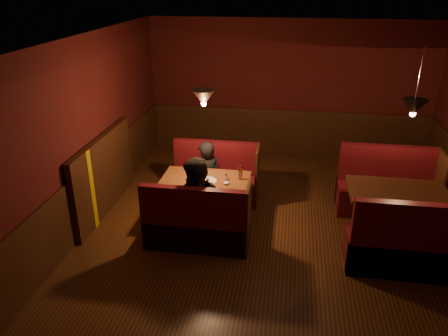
% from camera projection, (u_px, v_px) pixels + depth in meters
% --- Properties ---
extents(room, '(6.02, 7.02, 2.92)m').
position_uv_depth(room, '(263.00, 172.00, 6.35)').
color(room, '#3B1D0E').
rests_on(room, ground).
extents(main_table, '(1.38, 0.84, 0.97)m').
position_uv_depth(main_table, '(206.00, 189.00, 6.92)').
color(main_table, '#4D2313').
rests_on(main_table, ground).
extents(main_bench_far, '(1.52, 0.54, 1.04)m').
position_uv_depth(main_bench_far, '(216.00, 181.00, 7.72)').
color(main_bench_far, '#450F12').
rests_on(main_bench_far, ground).
extents(main_bench_near, '(1.52, 0.54, 1.04)m').
position_uv_depth(main_bench_near, '(197.00, 228.00, 6.31)').
color(main_bench_near, '#450F12').
rests_on(main_bench_near, ground).
extents(second_table, '(1.42, 0.91, 0.80)m').
position_uv_depth(second_table, '(397.00, 203.00, 6.43)').
color(second_table, '#4D2313').
rests_on(second_table, ground).
extents(second_bench_far, '(1.57, 0.59, 1.12)m').
position_uv_depth(second_bench_far, '(386.00, 192.00, 7.29)').
color(second_bench_far, '#450F12').
rests_on(second_bench_far, ground).
extents(second_bench_near, '(1.57, 0.59, 1.12)m').
position_uv_depth(second_bench_near, '(409.00, 250.00, 5.75)').
color(second_bench_near, '#450F12').
rests_on(second_bench_near, ground).
extents(diner_a, '(0.64, 0.54, 1.49)m').
position_uv_depth(diner_a, '(206.00, 163.00, 7.40)').
color(diner_a, black).
rests_on(diner_a, ground).
extents(diner_b, '(0.92, 0.77, 1.69)m').
position_uv_depth(diner_b, '(199.00, 192.00, 6.21)').
color(diner_b, black).
rests_on(diner_b, ground).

